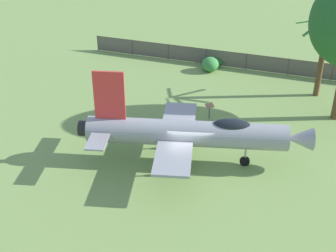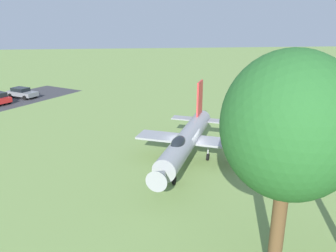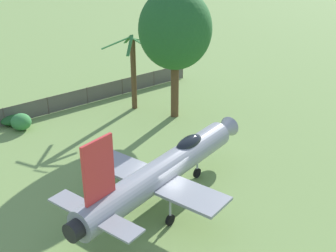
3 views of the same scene
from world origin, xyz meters
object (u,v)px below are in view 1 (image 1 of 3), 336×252
Objects in this scene: display_jet at (192,133)px; info_plaque at (210,108)px; shrub_near_fence at (213,61)px; shrub_by_tree at (210,64)px; palm_tree at (322,56)px.

display_jet is 11.39× the size of info_plaque.
shrub_by_tree is at bearing 57.33° from shrub_near_fence.
display_jet is 6.49× the size of shrub_near_fence.
palm_tree is 9.68m from info_plaque.
display_jet is at bearing 62.75° from shrub_near_fence.
shrub_near_fence is at bearing 85.96° from display_jet.
palm_tree is 3.10× the size of shrub_near_fence.
shrub_near_fence is at bearing -122.67° from shrub_by_tree.
palm_tree reaches higher than shrub_by_tree.
info_plaque reaches higher than shrub_near_fence.
shrub_near_fence is (-7.26, -14.09, -1.72)m from display_jet.
info_plaque is (3.29, 7.90, 0.22)m from shrub_by_tree.
shrub_by_tree reaches higher than shrub_near_fence.
display_jet reaches higher than info_plaque.
shrub_by_tree is at bearing -48.92° from palm_tree.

